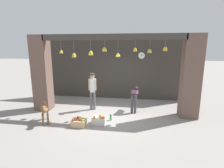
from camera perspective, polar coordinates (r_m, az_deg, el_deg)
name	(u,v)px	position (r m, az deg, el deg)	size (l,w,h in m)	color
ground_plane	(111,115)	(7.47, -0.42, -10.06)	(60.00, 60.00, 0.00)	gray
shop_back_wall	(118,69)	(9.46, 1.90, 5.07)	(7.58, 0.12, 3.31)	#38332D
shop_pillar_left	(42,73)	(8.36, -21.93, 3.23)	(0.70, 0.60, 3.31)	brown
shop_pillar_right	(191,77)	(7.52, 24.35, 2.11)	(0.70, 0.60, 3.31)	brown
storefront_awning	(111,38)	(7.03, -0.35, 14.75)	(5.68, 0.28, 0.94)	#3D3833
dog	(45,109)	(7.06, -21.12, -7.71)	(0.64, 0.96, 0.76)	brown
shopkeeper	(92,88)	(7.85, -6.41, -1.47)	(0.34, 0.29, 1.66)	#56565B
worker_stooping	(135,96)	(7.71, 7.40, -4.00)	(0.31, 0.80, 1.04)	#424247
fruit_crate_oranges	(99,120)	(6.62, -4.24, -11.70)	(0.49, 0.35, 0.34)	silver
fruit_crate_apples	(79,122)	(6.58, -10.70, -12.15)	(0.50, 0.43, 0.33)	tan
water_bottle	(111,118)	(6.93, -0.41, -10.89)	(0.08, 0.08, 0.24)	#38934C
wall_clock	(142,56)	(9.27, 9.61, 9.16)	(0.36, 0.03, 0.36)	black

